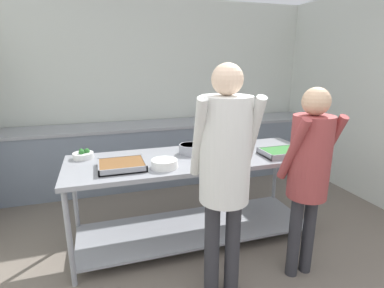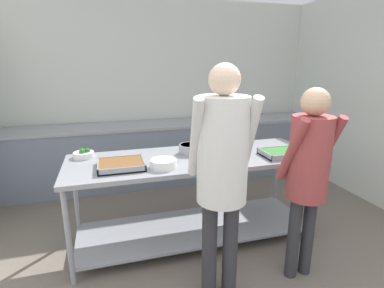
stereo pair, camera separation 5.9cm
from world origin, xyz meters
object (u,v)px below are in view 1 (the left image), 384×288
(sauce_pan, at_px, (190,148))
(serving_tray_greens, at_px, (286,152))
(water_bottle, at_px, (201,111))
(serving_tray_roast, at_px, (223,144))
(broccoli_bowl, at_px, (83,155))
(guest_serving_right, at_px, (225,162))
(plate_stack, at_px, (164,164))
(serving_tray_vegetables, at_px, (122,165))
(guest_serving_left, at_px, (309,164))

(sauce_pan, distance_m, serving_tray_greens, 0.94)
(sauce_pan, relative_size, water_bottle, 1.20)
(serving_tray_roast, bearing_deg, serving_tray_greens, -43.38)
(broccoli_bowl, distance_m, guest_serving_right, 1.46)
(serving_tray_roast, xyz_separation_m, guest_serving_right, (-0.44, -1.05, 0.19))
(water_bottle, bearing_deg, serving_tray_roast, -99.57)
(broccoli_bowl, bearing_deg, plate_stack, -35.77)
(guest_serving_right, bearing_deg, serving_tray_roast, 67.09)
(broccoli_bowl, height_order, guest_serving_right, guest_serving_right)
(serving_tray_roast, bearing_deg, broccoli_bowl, 178.94)
(broccoli_bowl, relative_size, serving_tray_greens, 0.39)
(broccoli_bowl, bearing_deg, serving_tray_roast, -1.06)
(plate_stack, relative_size, sauce_pan, 0.65)
(water_bottle, bearing_deg, serving_tray_vegetables, -127.05)
(serving_tray_greens, distance_m, guest_serving_right, 1.11)
(sauce_pan, bearing_deg, serving_tray_vegetables, -161.14)
(serving_tray_roast, relative_size, guest_serving_left, 0.25)
(sauce_pan, bearing_deg, guest_serving_left, -51.88)
(plate_stack, xyz_separation_m, water_bottle, (0.98, 1.86, 0.12))
(serving_tray_roast, relative_size, water_bottle, 1.29)
(guest_serving_left, xyz_separation_m, guest_serving_right, (-0.73, -0.03, 0.10))
(plate_stack, bearing_deg, water_bottle, 62.18)
(guest_serving_left, distance_m, guest_serving_right, 0.74)
(plate_stack, height_order, guest_serving_right, guest_serving_right)
(serving_tray_vegetables, bearing_deg, serving_tray_greens, -3.14)
(serving_tray_roast, bearing_deg, guest_serving_left, -74.14)
(serving_tray_greens, xyz_separation_m, guest_serving_right, (-0.92, -0.60, 0.19))
(plate_stack, relative_size, guest_serving_left, 0.15)
(guest_serving_left, xyz_separation_m, water_bottle, (-0.05, 2.42, 0.05))
(sauce_pan, height_order, serving_tray_greens, sauce_pan)
(sauce_pan, distance_m, serving_tray_roast, 0.43)
(serving_tray_vegetables, xyz_separation_m, guest_serving_left, (1.38, -0.65, 0.08))
(plate_stack, distance_m, sauce_pan, 0.47)
(serving_tray_greens, bearing_deg, guest_serving_left, -108.05)
(serving_tray_greens, height_order, water_bottle, water_bottle)
(serving_tray_greens, relative_size, guest_serving_left, 0.31)
(sauce_pan, xyz_separation_m, serving_tray_roast, (0.41, 0.13, -0.02))
(serving_tray_greens, bearing_deg, plate_stack, -179.46)
(plate_stack, relative_size, serving_tray_greens, 0.48)
(guest_serving_right, bearing_deg, guest_serving_left, 2.34)
(plate_stack, bearing_deg, broccoli_bowl, 144.23)
(serving_tray_roast, distance_m, guest_serving_right, 1.15)
(plate_stack, height_order, serving_tray_greens, plate_stack)
(serving_tray_vegetables, relative_size, water_bottle, 1.30)
(plate_stack, relative_size, serving_tray_roast, 0.61)
(broccoli_bowl, bearing_deg, guest_serving_right, -47.64)
(guest_serving_left, bearing_deg, sauce_pan, 128.12)
(serving_tray_vegetables, bearing_deg, broccoli_bowl, 129.94)
(plate_stack, xyz_separation_m, serving_tray_roast, (0.75, 0.46, -0.01))
(guest_serving_right, height_order, water_bottle, guest_serving_right)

